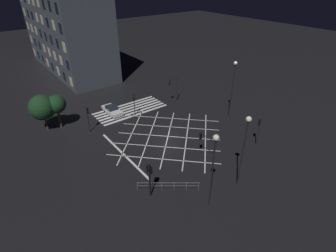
# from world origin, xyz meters

# --- Properties ---
(ground_plane) EXTENTS (200.00, 200.00, 0.00)m
(ground_plane) POSITION_xyz_m (0.00, 0.00, 0.00)
(ground_plane) COLOR black
(road_markings) EXTENTS (18.15, 22.27, 0.01)m
(road_markings) POSITION_xyz_m (0.43, -6.40, 0.00)
(road_markings) COLOR silver
(road_markings) RESTS_ON ground_plane
(office_building) EXTENTS (10.06, 31.42, 22.75)m
(office_building) POSITION_xyz_m (0.01, -38.25, 11.38)
(office_building) COLOR #3D424C
(office_building) RESTS_ON ground_plane
(traffic_light_ne_main) EXTENTS (0.39, 0.36, 3.95)m
(traffic_light_ne_main) POSITION_xyz_m (8.36, 8.05, 2.82)
(traffic_light_ne_main) COLOR black
(traffic_light_ne_main) RESTS_ON ground_plane
(traffic_light_se_main) EXTENTS (0.39, 0.36, 3.93)m
(traffic_light_se_main) POSITION_xyz_m (8.30, -8.09, 2.81)
(traffic_light_se_main) COLOR black
(traffic_light_se_main) RESTS_ON ground_plane
(traffic_light_ne_cross) EXTENTS (0.36, 0.39, 4.23)m
(traffic_light_ne_cross) POSITION_xyz_m (8.62, 8.04, 3.02)
(traffic_light_ne_cross) COLOR black
(traffic_light_ne_cross) RESTS_ON ground_plane
(traffic_light_median_north) EXTENTS (0.36, 2.65, 3.49)m
(traffic_light_median_north) POSITION_xyz_m (-0.52, 6.94, 2.57)
(traffic_light_median_north) COLOR black
(traffic_light_median_north) RESTS_ON ground_plane
(traffic_light_nw_cross) EXTENTS (0.36, 0.39, 3.94)m
(traffic_light_nw_cross) POSITION_xyz_m (-8.44, 8.86, 2.81)
(traffic_light_nw_cross) COLOR black
(traffic_light_nw_cross) RESTS_ON ground_plane
(traffic_light_sw_main) EXTENTS (1.97, 0.36, 4.53)m
(traffic_light_sw_main) POSITION_xyz_m (-7.64, -8.62, 3.29)
(traffic_light_sw_main) COLOR black
(traffic_light_sw_main) RESTS_ON ground_plane
(traffic_light_median_south) EXTENTS (0.36, 0.39, 3.69)m
(traffic_light_median_south) POSITION_xyz_m (0.42, -8.35, 2.64)
(traffic_light_median_south) COLOR black
(traffic_light_median_south) RESTS_ON ground_plane
(street_lamp_east) EXTENTS (0.59, 0.59, 8.52)m
(street_lamp_east) POSITION_xyz_m (4.55, 12.77, 6.38)
(street_lamp_east) COLOR black
(street_lamp_east) RESTS_ON ground_plane
(street_lamp_west) EXTENTS (0.59, 0.59, 9.18)m
(street_lamp_west) POSITION_xyz_m (-11.60, 1.21, 6.83)
(street_lamp_west) COLOR black
(street_lamp_west) RESTS_ON ground_plane
(street_lamp_far) EXTENTS (0.58, 0.58, 8.63)m
(street_lamp_far) POSITION_xyz_m (-0.17, 12.53, 6.43)
(street_lamp_far) COLOR black
(street_lamp_far) RESTS_ON ground_plane
(street_tree_near) EXTENTS (3.75, 3.75, 5.58)m
(street_tree_near) POSITION_xyz_m (13.20, -12.50, 3.70)
(street_tree_near) COLOR #473323
(street_tree_near) RESTS_ON ground_plane
(street_tree_far) EXTENTS (2.75, 2.75, 5.25)m
(street_tree_far) POSITION_xyz_m (11.35, -12.00, 3.85)
(street_tree_far) COLOR #473323
(street_tree_far) RESTS_ON ground_plane
(waiting_car) EXTENTS (1.81, 4.54, 1.20)m
(waiting_car) POSITION_xyz_m (3.02, -11.45, 0.57)
(waiting_car) COLOR silver
(waiting_car) RESTS_ON ground_plane
(pedestrian_railing) EXTENTS (5.33, 4.08, 1.05)m
(pedestrian_railing) POSITION_xyz_m (6.52, 8.53, 0.67)
(pedestrian_railing) COLOR gray
(pedestrian_railing) RESTS_ON ground_plane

